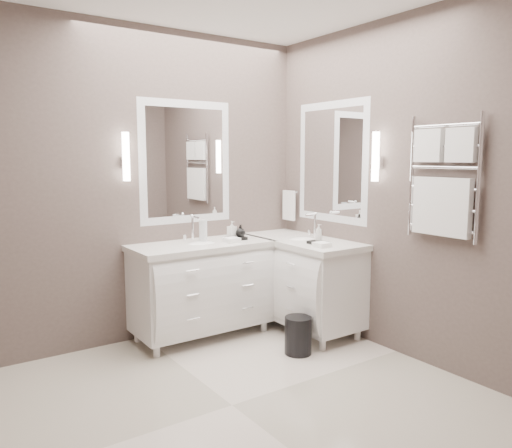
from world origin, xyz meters
TOP-DOWN VIEW (x-y plane):
  - floor at (0.00, 0.00)m, footprint 3.20×3.00m
  - wall_back at (0.00, 1.50)m, footprint 3.20×0.01m
  - wall_front at (0.00, -1.50)m, footprint 3.20×0.01m
  - wall_right at (1.60, 0.00)m, footprint 0.01×3.00m
  - vanity_back at (0.45, 1.23)m, footprint 1.24×0.59m
  - vanity_right at (1.33, 0.90)m, footprint 0.59×1.24m
  - mirror_back at (0.45, 1.49)m, footprint 0.90×0.02m
  - mirror_right at (1.59, 0.80)m, footprint 0.02×0.90m
  - sconce_back at (-0.13, 1.43)m, footprint 0.06×0.06m
  - sconce_right at (1.53, 0.22)m, footprint 0.06×0.06m
  - towel_bar_corner at (1.54, 1.36)m, footprint 0.03×0.22m
  - towel_ladder at (1.55, -0.40)m, footprint 0.06×0.58m
  - waste_bin at (0.90, 0.42)m, footprint 0.25×0.25m
  - amenity_tray_back at (0.79, 1.19)m, footprint 0.18×0.13m
  - amenity_tray_right at (1.25, 0.59)m, footprint 0.13×0.17m
  - water_bottle at (0.47, 1.22)m, footprint 0.09×0.09m
  - soap_bottle_a at (0.76, 1.21)m, footprint 0.07×0.08m
  - soap_bottle_b at (0.82, 1.16)m, footprint 0.11×0.11m
  - soap_bottle_c at (1.25, 0.59)m, footprint 0.07×0.07m

SIDE VIEW (x-z plane):
  - floor at x=0.00m, z-range -0.01..0.00m
  - waste_bin at x=0.90m, z-range 0.00..0.31m
  - vanity_back at x=0.45m, z-range 0.00..0.97m
  - vanity_right at x=1.33m, z-range 0.00..0.97m
  - amenity_tray_right at x=1.25m, z-range 0.85..0.88m
  - amenity_tray_back at x=0.79m, z-range 0.85..0.88m
  - soap_bottle_b at x=0.82m, z-range 0.88..0.99m
  - soap_bottle_a at x=0.76m, z-range 0.88..1.02m
  - soap_bottle_c at x=1.25m, z-range 0.88..1.03m
  - water_bottle at x=0.47m, z-range 0.85..1.05m
  - towel_bar_corner at x=1.54m, z-range 0.97..1.27m
  - wall_back at x=0.00m, z-range 0.00..2.70m
  - wall_front at x=0.00m, z-range 0.00..2.70m
  - wall_right at x=1.60m, z-range 0.00..2.70m
  - towel_ladder at x=1.55m, z-range 0.94..1.84m
  - mirror_back at x=0.45m, z-range 1.00..2.10m
  - mirror_right at x=1.59m, z-range 1.00..2.10m
  - sconce_back at x=-0.13m, z-range 1.39..1.79m
  - sconce_right at x=1.53m, z-range 1.39..1.79m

